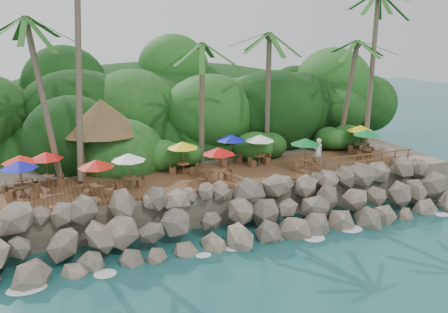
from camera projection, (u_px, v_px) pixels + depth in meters
name	position (u px, v px, depth m)	size (l,w,h in m)	color
ground	(265.00, 246.00, 24.98)	(140.00, 140.00, 0.00)	#19514F
land_base	(181.00, 154.00, 39.10)	(32.00, 25.20, 2.10)	gray
jungle_hill	(160.00, 146.00, 46.12)	(44.80, 28.00, 15.40)	#143811
seawall	(250.00, 212.00, 26.48)	(29.00, 4.00, 2.30)	gray
terrace	(224.00, 175.00, 29.80)	(26.00, 5.00, 0.20)	brown
jungle_foliage	(184.00, 170.00, 38.48)	(44.00, 16.00, 12.00)	#143811
foam_line	(262.00, 243.00, 25.24)	(25.20, 0.80, 0.06)	white
palms	(231.00, 17.00, 30.14)	(28.70, 7.06, 13.71)	brown
palapa	(102.00, 116.00, 29.80)	(5.21, 5.21, 4.60)	brown
dining_clusters	(198.00, 149.00, 28.75)	(24.77, 5.15, 2.11)	brown
railing	(361.00, 160.00, 30.54)	(8.30, 0.10, 1.00)	brown
waiter	(318.00, 152.00, 31.39)	(0.67, 0.44, 1.83)	white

